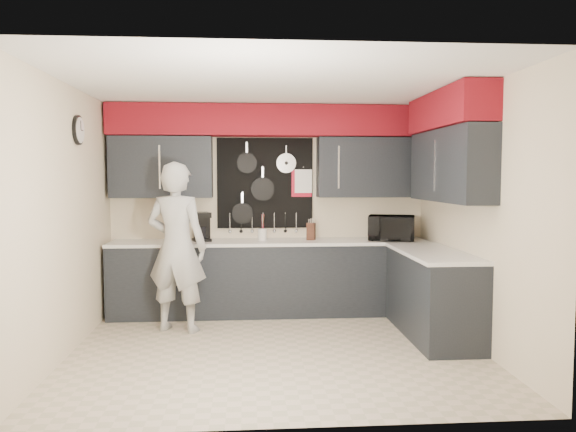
{
  "coord_description": "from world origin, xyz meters",
  "views": [
    {
      "loc": [
        -0.29,
        -5.45,
        1.72
      ],
      "look_at": [
        0.15,
        0.5,
        1.29
      ],
      "focal_mm": 35.0,
      "sensor_mm": 36.0,
      "label": 1
    }
  ],
  "objects": [
    {
      "name": "knife_block",
      "position": [
        0.51,
        1.47,
        1.03
      ],
      "size": [
        0.12,
        0.12,
        0.21
      ],
      "primitive_type": "cube",
      "rotation": [
        0.0,
        0.0,
        -0.35
      ],
      "color": "#341D10",
      "rests_on": "base_cabinets"
    },
    {
      "name": "right_wall_assembly",
      "position": [
        1.85,
        0.26,
        1.94
      ],
      "size": [
        0.36,
        3.5,
        2.6
      ],
      "color": "beige",
      "rests_on": "ground"
    },
    {
      "name": "ground",
      "position": [
        0.0,
        0.0,
        0.0
      ],
      "size": [
        4.0,
        4.0,
        0.0
      ],
      "primitive_type": "plane",
      "color": "beige",
      "rests_on": "ground"
    },
    {
      "name": "left_wall_assembly",
      "position": [
        -1.99,
        0.02,
        1.33
      ],
      "size": [
        0.05,
        3.5,
        2.6
      ],
      "color": "beige",
      "rests_on": "ground"
    },
    {
      "name": "base_cabinets",
      "position": [
        0.49,
        1.13,
        0.46
      ],
      "size": [
        3.95,
        2.2,
        0.92
      ],
      "color": "black",
      "rests_on": "ground"
    },
    {
      "name": "utensil_crock",
      "position": [
        -0.09,
        1.47,
        0.99
      ],
      "size": [
        0.11,
        0.11,
        0.15
      ],
      "primitive_type": "cylinder",
      "color": "silver",
      "rests_on": "base_cabinets"
    },
    {
      "name": "coffee_maker",
      "position": [
        -0.84,
        1.47,
        1.1
      ],
      "size": [
        0.26,
        0.29,
        0.35
      ],
      "rotation": [
        0.0,
        0.0,
        0.34
      ],
      "color": "black",
      "rests_on": "base_cabinets"
    },
    {
      "name": "microwave",
      "position": [
        1.5,
        1.36,
        1.07
      ],
      "size": [
        0.64,
        0.52,
        0.31
      ],
      "primitive_type": "imported",
      "rotation": [
        0.0,
        0.0,
        -0.29
      ],
      "color": "black",
      "rests_on": "base_cabinets"
    },
    {
      "name": "back_wall_assembly",
      "position": [
        0.01,
        1.6,
        2.01
      ],
      "size": [
        4.0,
        0.36,
        2.6
      ],
      "color": "beige",
      "rests_on": "ground"
    },
    {
      "name": "person",
      "position": [
        -1.06,
        0.76,
        0.94
      ],
      "size": [
        0.79,
        0.63,
        1.87
      ],
      "primitive_type": "imported",
      "rotation": [
        0.0,
        0.0,
        2.84
      ],
      "color": "#AFB0AD",
      "rests_on": "ground"
    }
  ]
}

